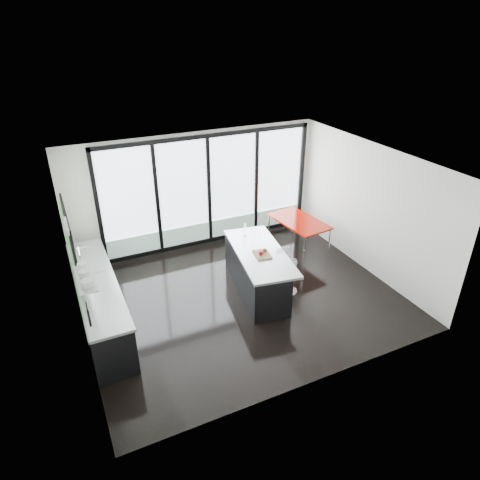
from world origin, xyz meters
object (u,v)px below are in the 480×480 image
island (256,271)px  red_table (298,235)px  bar_stool_far (270,264)px  bar_stool_near (286,276)px

island → red_table: island is taller
island → bar_stool_far: (0.49, 0.31, -0.14)m
bar_stool_near → red_table: size_ratio=0.50×
island → bar_stool_near: (0.53, -0.32, -0.09)m
island → bar_stool_far: size_ratio=3.71×
island → bar_stool_far: bearing=32.4°
bar_stool_near → island: bearing=151.0°
bar_stool_near → bar_stool_far: size_ratio=1.17×
island → bar_stool_near: bearing=-31.5°
island → bar_stool_near: size_ratio=3.16×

